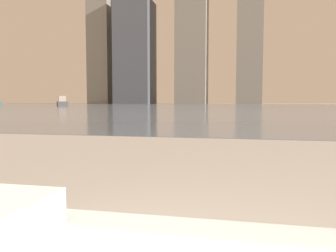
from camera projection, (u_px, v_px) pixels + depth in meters
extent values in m
cube|color=slate|center=(235.00, 106.00, 60.38)|extent=(180.00, 110.00, 0.01)
cube|color=#4C4C51|center=(62.00, 104.00, 55.39)|extent=(3.82, 4.68, 0.80)
cube|color=#B2A893|center=(62.00, 99.00, 55.33)|extent=(1.90, 2.06, 0.91)
cube|color=gray|center=(100.00, 41.00, 123.77)|extent=(8.28, 7.11, 47.25)
cube|color=#4C515B|center=(135.00, 53.00, 121.27)|extent=(13.11, 13.00, 37.64)
cube|color=gray|center=(192.00, 15.00, 115.94)|extent=(10.78, 11.33, 63.07)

